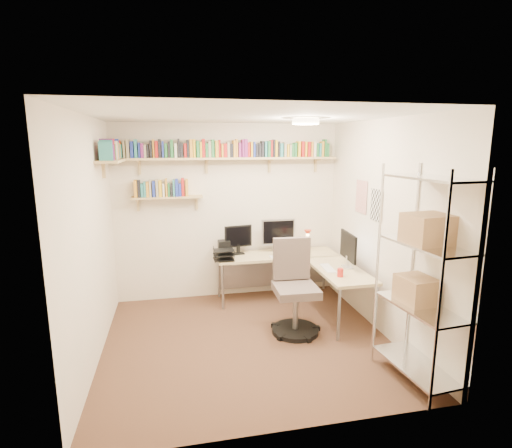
% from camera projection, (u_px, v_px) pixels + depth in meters
% --- Properties ---
extents(ground, '(3.20, 3.20, 0.00)m').
position_uv_depth(ground, '(248.00, 341.00, 4.57)').
color(ground, '#3F271B').
rests_on(ground, ground).
extents(room_shell, '(3.24, 3.04, 2.52)m').
position_uv_depth(room_shell, '(248.00, 207.00, 4.27)').
color(room_shell, beige).
rests_on(room_shell, ground).
extents(wall_shelves, '(3.12, 1.09, 0.80)m').
position_uv_depth(wall_shelves, '(198.00, 158.00, 5.33)').
color(wall_shelves, tan).
rests_on(wall_shelves, ground).
extents(corner_desk, '(1.78, 1.70, 1.16)m').
position_uv_depth(corner_desk, '(284.00, 259.00, 5.51)').
color(corner_desk, tan).
rests_on(corner_desk, ground).
extents(office_chair, '(0.58, 0.60, 1.11)m').
position_uv_depth(office_chair, '(294.00, 293.00, 4.75)').
color(office_chair, black).
rests_on(office_chair, ground).
extents(wire_rack, '(0.51, 0.92, 2.04)m').
position_uv_depth(wire_rack, '(424.00, 263.00, 3.60)').
color(wire_rack, silver).
rests_on(wire_rack, ground).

